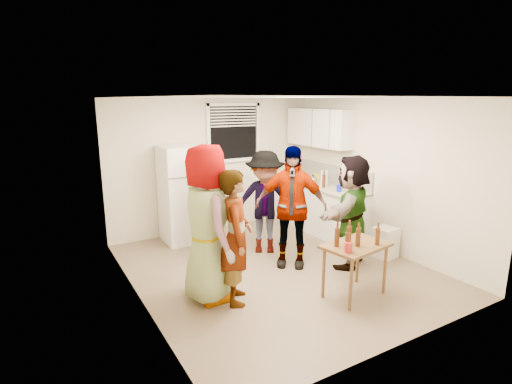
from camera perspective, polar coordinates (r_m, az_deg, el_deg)
room at (r=6.10m, az=2.88°, el=-10.85°), size 4.00×4.50×2.50m
window at (r=7.74m, az=-3.19°, el=8.45°), size 1.12×0.10×1.06m
refrigerator at (r=7.12m, az=-10.48°, el=-0.31°), size 0.70×0.70×1.70m
counter_lower at (r=7.79m, az=8.78°, el=-2.28°), size 0.60×2.20×0.86m
countertop at (r=7.68m, az=8.90°, el=0.96°), size 0.64×2.22×0.04m
backsplash at (r=7.82m, az=10.57°, el=2.61°), size 0.03×2.20×0.36m
upper_cabinets at (r=7.77m, az=8.99°, el=9.07°), size 0.34×1.60×0.70m
kettle at (r=7.73m, az=8.12°, el=1.21°), size 0.25×0.22×0.18m
paper_towel at (r=7.52m, az=9.68°, el=0.83°), size 0.13×0.13×0.29m
wine_bottle at (r=8.27m, az=5.99°, el=2.06°), size 0.07×0.07×0.29m
beer_bottle_counter at (r=7.41m, az=9.63°, el=0.64°), size 0.06×0.06×0.24m
blue_cup at (r=7.13m, az=11.75°, el=0.06°), size 0.09×0.09×0.12m
picture_frame at (r=8.04m, az=8.72°, el=2.18°), size 0.02×0.18×0.15m
trash_bin at (r=6.75m, az=17.93°, el=-6.79°), size 0.37×0.37×0.48m
serving_table at (r=5.48m, az=13.71°, el=-14.12°), size 0.91×0.68×0.70m
beer_bottle_table at (r=5.25m, az=16.90°, el=-7.22°), size 0.06×0.06×0.22m
red_cup at (r=4.92m, az=13.00°, el=-8.38°), size 0.09×0.09×0.12m
guest_grey at (r=5.32m, az=-6.74°, el=-14.74°), size 1.99×1.01×0.63m
guest_stripe at (r=5.23m, az=-2.79°, el=-15.17°), size 1.78×1.27×0.40m
guest_back_left at (r=6.61m, az=-5.58°, el=-8.93°), size 1.02×1.77×0.64m
guest_back_right at (r=6.74m, az=1.23°, el=-8.42°), size 1.80×2.00×0.63m
guest_black at (r=6.27m, az=4.83°, el=-10.21°), size 1.99×2.09×0.45m
guest_orange at (r=6.41m, az=13.08°, el=-9.98°), size 2.22×2.26×0.50m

